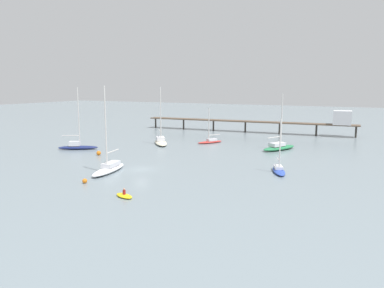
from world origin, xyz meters
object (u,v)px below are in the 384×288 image
Objects in this scene: sailboat_blue at (279,169)px; sailboat_cream at (161,141)px; sailboat_green at (279,147)px; sailboat_navy at (77,146)px; mooring_buoy_inner at (99,153)px; mooring_buoy_far at (85,181)px; sailboat_white at (109,167)px; dinghy_yellow at (124,195)px; sailboat_red at (210,141)px; pier at (294,120)px.

sailboat_cream is at bearing 153.28° from sailboat_blue.
sailboat_green is at bearing 9.46° from sailboat_cream.
sailboat_navy is 0.99× the size of sailboat_cream.
mooring_buoy_inner is (-35.14, -1.45, -0.10)m from sailboat_blue.
mooring_buoy_inner is (-12.27, 17.29, 0.10)m from mooring_buoy_far.
sailboat_white reaches higher than mooring_buoy_inner.
sailboat_white is 15.56× the size of mooring_buoy_inner.
sailboat_green is 37.27m from mooring_buoy_inner.
sailboat_cream reaches higher than dinghy_yellow.
sailboat_navy reaches higher than mooring_buoy_far.
pier is at bearing 58.70° from sailboat_red.
pier is at bearing 51.71° from sailboat_cream.
sailboat_red is 44.70m from dinghy_yellow.
sailboat_green reaches higher than sailboat_red.
sailboat_navy is 29.15m from mooring_buoy_far.
sailboat_red is (-14.68, -24.14, -3.63)m from pier.
sailboat_green is 42.72m from dinghy_yellow.
sailboat_cream is 4.20× the size of dinghy_yellow.
mooring_buoy_far is 21.20m from mooring_buoy_inner.
sailboat_blue is at bearing -46.05° from sailboat_red.
mooring_buoy_inner is (-13.44, -23.97, -0.08)m from sailboat_red.
sailboat_navy is (-36.62, -44.95, -3.34)m from pier.
sailboat_red is at bearing 60.72° from mooring_buoy_inner.
sailboat_blue is 9.74× the size of mooring_buoy_inner.
pier is 7.39× the size of sailboat_red.
sailboat_blue reaches higher than dinghy_yellow.
mooring_buoy_far is (-1.17, -41.25, -0.18)m from sailboat_red.
sailboat_blue is 26.92m from sailboat_white.
sailboat_white is at bearing -154.04° from sailboat_blue.
dinghy_yellow is at bearing -43.43° from mooring_buoy_inner.
sailboat_navy is at bearing 135.47° from mooring_buoy_far.
sailboat_blue reaches higher than mooring_buoy_inner.
sailboat_blue is (43.65, -1.71, -0.28)m from sailboat_navy.
sailboat_blue is 25.64m from dinghy_yellow.
dinghy_yellow is at bearing -43.52° from sailboat_white.
dinghy_yellow is (-6.94, -68.16, -3.94)m from pier.
pier is 26.74m from sailboat_green.
sailboat_navy is 43.68m from sailboat_blue.
pier is 68.62m from dinghy_yellow.
sailboat_cream reaches higher than mooring_buoy_far.
sailboat_navy reaches higher than sailboat_blue.
sailboat_blue is at bearing 25.96° from sailboat_white.
sailboat_white is at bearing -106.38° from pier.
sailboat_white is 34.39m from sailboat_red.
sailboat_red reaches higher than mooring_buoy_far.
sailboat_blue is 31.28m from sailboat_red.
sailboat_white is at bearing 136.48° from dinghy_yellow.
sailboat_cream reaches higher than sailboat_red.
sailboat_cream is 1.60× the size of sailboat_red.
sailboat_white is at bearing -121.19° from sailboat_green.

